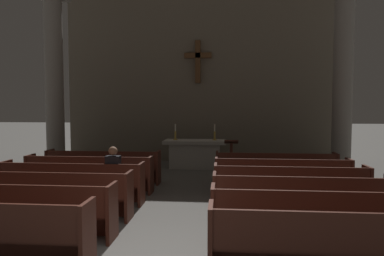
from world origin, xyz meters
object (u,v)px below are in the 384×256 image
(pew_right_row_1, at_px, (338,245))
(pew_left_row_5, at_px, (89,174))
(pew_right_row_3, at_px, (301,200))
(lone_worshipper, at_px, (114,174))
(candlestick_right, at_px, (215,135))
(altar, at_px, (195,153))
(pew_left_row_4, at_px, (72,183))
(column_left_second, at_px, (54,85))
(lectern, at_px, (231,158))
(pew_right_row_4, at_px, (290,187))
(pew_right_row_2, at_px, (316,218))
(pew_right_row_5, at_px, (282,177))
(candlestick_left, at_px, (175,135))
(pew_left_row_3, at_px, (49,194))
(pew_right_row_6, at_px, (275,169))
(column_right_second, at_px, (343,84))
(pew_left_row_2, at_px, (19,210))
(pew_left_row_6, at_px, (103,167))

(pew_right_row_1, bearing_deg, pew_left_row_5, 139.43)
(pew_left_row_5, distance_m, pew_right_row_3, 5.29)
(pew_right_row_3, distance_m, lone_worshipper, 4.03)
(candlestick_right, bearing_deg, altar, 180.00)
(pew_left_row_4, distance_m, altar, 5.30)
(column_left_second, height_order, lectern, column_left_second)
(altar, bearing_deg, pew_left_row_4, -117.28)
(pew_right_row_4, bearing_deg, pew_left_row_5, 167.92)
(column_left_second, bearing_deg, pew_right_row_4, -29.21)
(pew_right_row_2, distance_m, pew_right_row_4, 2.08)
(pew_left_row_4, relative_size, pew_right_row_4, 1.00)
(pew_right_row_3, bearing_deg, pew_right_row_5, 90.00)
(pew_right_row_5, bearing_deg, column_left_second, 157.45)
(pew_right_row_1, height_order, column_left_second, column_left_second)
(candlestick_left, bearing_deg, pew_left_row_5, -115.22)
(pew_left_row_5, bearing_deg, lone_worshipper, -45.65)
(candlestick_left, bearing_deg, lectern, -31.51)
(lone_worshipper, bearing_deg, altar, 72.76)
(pew_left_row_4, bearing_deg, pew_right_row_4, 0.00)
(pew_left_row_3, distance_m, lectern, 5.86)
(pew_left_row_5, distance_m, lone_worshipper, 1.42)
(pew_left_row_5, bearing_deg, pew_right_row_3, -23.17)
(pew_left_row_5, relative_size, lone_worshipper, 2.47)
(pew_right_row_1, bearing_deg, pew_right_row_6, 90.00)
(column_left_second, xyz_separation_m, column_right_second, (9.62, 0.00, 0.00))
(candlestick_left, bearing_deg, pew_left_row_2, -104.29)
(pew_left_row_3, bearing_deg, altar, 67.10)
(pew_right_row_3, xyz_separation_m, column_left_second, (-7.24, 5.09, 2.44))
(pew_right_row_3, xyz_separation_m, lectern, (-1.17, 4.55, 0.07))
(pew_left_row_5, height_order, column_right_second, column_right_second)
(pew_left_row_2, xyz_separation_m, lone_worshipper, (0.98, 2.12, 0.22))
(pew_left_row_2, bearing_deg, pew_right_row_1, -12.08)
(pew_right_row_6, xyz_separation_m, column_right_second, (2.38, 1.97, 2.44))
(pew_left_row_2, xyz_separation_m, pew_left_row_3, (0.00, 1.04, 0.00))
(pew_right_row_5, xyz_separation_m, lone_worshipper, (-3.88, -1.00, 0.22))
(pew_right_row_6, relative_size, lone_worshipper, 2.47)
(pew_left_row_2, bearing_deg, pew_left_row_5, 90.00)
(pew_left_row_2, relative_size, pew_right_row_5, 1.00)
(pew_right_row_2, xyz_separation_m, lectern, (-1.17, 5.59, 0.07))
(pew_left_row_4, bearing_deg, pew_right_row_5, 12.08)
(pew_left_row_3, distance_m, pew_right_row_2, 4.97)
(pew_left_row_4, xyz_separation_m, pew_left_row_5, (0.00, 1.04, 0.00))
(pew_right_row_3, distance_m, pew_right_row_4, 1.04)
(pew_right_row_4, relative_size, lectern, 2.83)
(column_right_second, bearing_deg, altar, 172.12)
(pew_left_row_6, height_order, pew_right_row_3, same)
(pew_right_row_1, xyz_separation_m, pew_right_row_2, (0.00, 1.04, 0.00))
(pew_left_row_5, height_order, candlestick_left, candlestick_left)
(pew_left_row_5, distance_m, altar, 4.40)
(pew_left_row_2, height_order, lone_worshipper, lone_worshipper)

